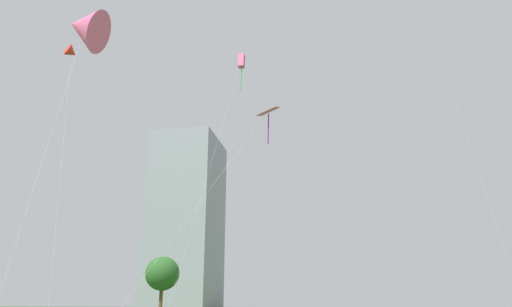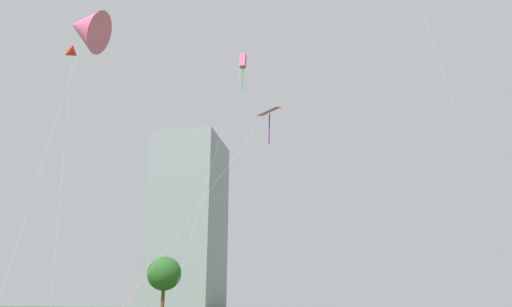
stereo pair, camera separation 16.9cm
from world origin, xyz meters
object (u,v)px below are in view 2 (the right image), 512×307
kite_flying_0 (73,53)px  park_tree_1 (164,274)px  kite_flying_2 (268,113)px  kite_flying_3 (86,29)px  kite_flying_4 (243,62)px  distant_highrise_0 (189,220)px

kite_flying_0 → park_tree_1: (3.76, 15.63, -19.40)m
kite_flying_2 → kite_flying_3: 15.03m
kite_flying_3 → kite_flying_4: kite_flying_4 is taller
kite_flying_4 → distant_highrise_0: 105.30m
distant_highrise_0 → kite_flying_4: bearing=-68.5°
kite_flying_0 → kite_flying_2: bearing=1.9°
kite_flying_2 → kite_flying_3: bearing=-139.6°
kite_flying_2 → kite_flying_4: (-5.75, 13.74, 13.01)m
kite_flying_0 → distant_highrise_0: 114.57m
kite_flying_2 → distant_highrise_0: 120.71m
park_tree_1 → distant_highrise_0: bearing=109.6°
park_tree_1 → kite_flying_2: bearing=-45.3°
kite_flying_2 → distant_highrise_0: distant_highrise_0 is taller
kite_flying_3 → park_tree_1: (-3.75, 24.50, -15.29)m
kite_flying_3 → distant_highrise_0: bearing=107.5°
kite_flying_0 → kite_flying_4: (12.88, 14.35, 5.36)m
kite_flying_2 → kite_flying_0: bearing=-178.1°
kite_flying_3 → distant_highrise_0: (-37.53, 119.37, 7.81)m
kite_flying_2 → distant_highrise_0: bearing=113.9°
kite_flying_4 → park_tree_1: (-9.12, 1.28, -24.76)m
kite_flying_0 → kite_flying_3: size_ratio=1.14×
kite_flying_4 → park_tree_1: bearing=172.0°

